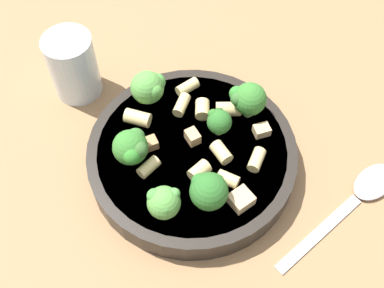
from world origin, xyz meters
TOP-DOWN VIEW (x-y plane):
  - ground_plane at (0.00, 0.00)m, footprint 2.00×2.00m
  - pasta_bowl at (0.00, 0.00)m, footprint 0.24×0.24m
  - broccoli_floret_0 at (-0.05, 0.07)m, footprint 0.04×0.04m
  - broccoli_floret_1 at (-0.06, -0.02)m, footprint 0.04×0.04m
  - broccoli_floret_2 at (0.03, 0.02)m, footprint 0.03×0.03m
  - broccoli_floret_3 at (-0.02, -0.08)m, footprint 0.03×0.03m
  - broccoli_floret_4 at (0.06, 0.05)m, footprint 0.04×0.04m
  - broccoli_floret_5 at (0.02, -0.07)m, footprint 0.04×0.04m
  - rigatoni_0 at (0.01, 0.05)m, footprint 0.02×0.02m
  - rigatoni_1 at (0.03, -0.01)m, footprint 0.03×0.03m
  - rigatoni_2 at (-0.01, 0.08)m, footprint 0.03×0.03m
  - rigatoni_3 at (0.01, -0.03)m, footprint 0.03×0.03m
  - rigatoni_4 at (0.04, 0.05)m, footprint 0.03×0.02m
  - rigatoni_5 at (-0.07, 0.03)m, footprint 0.03×0.02m
  - rigatoni_6 at (-0.05, -0.03)m, footprint 0.03×0.03m
  - rigatoni_7 at (0.07, -0.01)m, footprint 0.02×0.03m
  - rigatoni_8 at (0.04, -0.04)m, footprint 0.03×0.02m
  - rigatoni_9 at (-0.02, 0.06)m, footprint 0.02×0.03m
  - chicken_chunk_0 at (-0.05, 0.00)m, footprint 0.02×0.02m
  - chicken_chunk_1 at (-0.00, 0.01)m, footprint 0.02×0.02m
  - chicken_chunk_2 at (0.08, 0.03)m, footprint 0.02×0.02m
  - chicken_chunk_3 at (0.05, -0.06)m, footprint 0.03×0.03m
  - drinking_glass at (-0.15, 0.11)m, footprint 0.06×0.06m
  - spoon at (0.19, -0.03)m, footprint 0.15×0.15m

SIDE VIEW (x-z plane):
  - ground_plane at x=0.00m, z-range 0.00..0.00m
  - spoon at x=0.19m, z-range 0.00..0.01m
  - pasta_bowl at x=0.00m, z-range 0.00..0.04m
  - drinking_glass at x=-0.15m, z-range -0.01..0.08m
  - chicken_chunk_2 at x=0.08m, z-range 0.03..0.04m
  - chicken_chunk_0 at x=-0.05m, z-range 0.03..0.04m
  - rigatoni_9 at x=-0.02m, z-range 0.03..0.05m
  - chicken_chunk_3 at x=0.05m, z-range 0.03..0.05m
  - rigatoni_6 at x=-0.05m, z-range 0.03..0.05m
  - rigatoni_2 at x=-0.01m, z-range 0.03..0.05m
  - rigatoni_7 at x=0.07m, z-range 0.03..0.05m
  - chicken_chunk_1 at x=0.00m, z-range 0.03..0.05m
  - rigatoni_8 at x=0.04m, z-range 0.03..0.05m
  - rigatoni_1 at x=0.03m, z-range 0.03..0.05m
  - rigatoni_3 at x=0.01m, z-range 0.03..0.05m
  - rigatoni_0 at x=0.01m, z-range 0.03..0.05m
  - rigatoni_5 at x=-0.07m, z-range 0.03..0.05m
  - rigatoni_4 at x=0.04m, z-range 0.03..0.05m
  - broccoli_floret_2 at x=0.03m, z-range 0.04..0.07m
  - broccoli_floret_3 at x=-0.02m, z-range 0.04..0.07m
  - broccoli_floret_0 at x=-0.05m, z-range 0.04..0.08m
  - broccoli_floret_1 at x=-0.06m, z-range 0.04..0.08m
  - broccoli_floret_5 at x=0.02m, z-range 0.04..0.08m
  - broccoli_floret_4 at x=0.06m, z-range 0.04..0.08m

